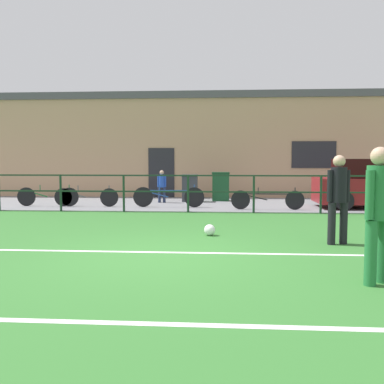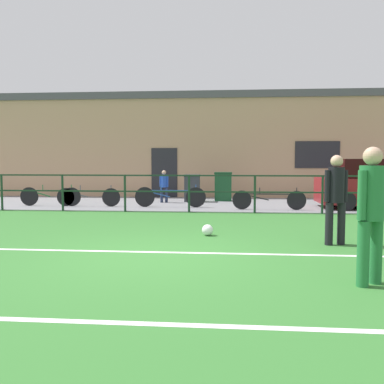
{
  "view_description": "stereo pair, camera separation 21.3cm",
  "coord_description": "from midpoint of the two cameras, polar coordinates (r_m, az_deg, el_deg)",
  "views": [
    {
      "loc": [
        1.03,
        -7.05,
        1.61
      ],
      "look_at": [
        0.23,
        4.41,
        0.74
      ],
      "focal_mm": 40.15,
      "sensor_mm": 36.0,
      "label": 1
    },
    {
      "loc": [
        1.24,
        -7.04,
        1.61
      ],
      "look_at": [
        0.23,
        4.41,
        0.74
      ],
      "focal_mm": 40.15,
      "sensor_mm": 36.0,
      "label": 2
    }
  ],
  "objects": [
    {
      "name": "field_line_touchline",
      "position": [
        7.57,
        -3.74,
        -7.98
      ],
      "size": [
        36.0,
        0.11,
        0.0
      ],
      "primitive_type": "cube",
      "color": "white",
      "rests_on": "ground"
    },
    {
      "name": "bicycle_parked_4",
      "position": [
        15.06,
        -13.23,
        -0.61
      ],
      "size": [
        2.21,
        0.04,
        0.72
      ],
      "color": "black",
      "rests_on": "pavement_strip"
    },
    {
      "name": "parked_car_red",
      "position": [
        15.4,
        24.42,
        0.85
      ],
      "size": [
        4.24,
        1.79,
        1.62
      ],
      "color": "maroon",
      "rests_on": "pavement_strip"
    },
    {
      "name": "pavement_strip",
      "position": [
        15.67,
        0.86,
        -1.55
      ],
      "size": [
        48.0,
        5.0,
        0.02
      ],
      "primitive_type": "cube",
      "color": "slate",
      "rests_on": "ground"
    },
    {
      "name": "player_goalkeeper",
      "position": [
        8.55,
        19.26,
        -0.27
      ],
      "size": [
        0.45,
        0.3,
        1.7
      ],
      "rotation": [
        0.0,
        0.0,
        0.29
      ],
      "color": "black",
      "rests_on": "ground"
    },
    {
      "name": "bicycle_parked_2",
      "position": [
        15.53,
        -17.94,
        -0.53
      ],
      "size": [
        2.15,
        0.04,
        0.74
      ],
      "color": "black",
      "rests_on": "pavement_strip"
    },
    {
      "name": "perimeter_fence",
      "position": [
        13.12,
        0.07,
        0.55
      ],
      "size": [
        36.07,
        0.07,
        1.15
      ],
      "color": "#193823",
      "rests_on": "ground"
    },
    {
      "name": "spectator_child",
      "position": [
        15.94,
        -3.36,
        1.03
      ],
      "size": [
        0.33,
        0.21,
        1.2
      ],
      "rotation": [
        0.0,
        0.0,
        3.25
      ],
      "color": "#232D4C",
      "rests_on": "pavement_strip"
    },
    {
      "name": "trash_bin_0",
      "position": [
        16.67,
        4.53,
        0.76
      ],
      "size": [
        0.68,
        0.58,
        1.11
      ],
      "color": "#194C28",
      "rests_on": "pavement_strip"
    },
    {
      "name": "ground",
      "position": [
        7.32,
        -4.05,
        -8.58
      ],
      "size": [
        60.0,
        44.0,
        0.04
      ],
      "primitive_type": "cube",
      "color": "#33702D"
    },
    {
      "name": "bicycle_parked_3",
      "position": [
        14.42,
        -2.52,
        -0.62
      ],
      "size": [
        2.4,
        0.04,
        0.76
      ],
      "color": "black",
      "rests_on": "pavement_strip"
    },
    {
      "name": "field_line_hash",
      "position": [
        4.51,
        -10.3,
        -16.67
      ],
      "size": [
        36.0,
        0.11,
        0.0
      ],
      "primitive_type": "cube",
      "color": "white",
      "rests_on": "ground"
    },
    {
      "name": "player_striker",
      "position": [
        5.96,
        23.65,
        -1.86
      ],
      "size": [
        0.41,
        0.34,
        1.78
      ],
      "rotation": [
        0.0,
        0.0,
        3.79
      ],
      "color": "#237038",
      "rests_on": "ground"
    },
    {
      "name": "clubhouse_facade",
      "position": [
        19.29,
        1.68,
        6.2
      ],
      "size": [
        28.0,
        2.56,
        4.47
      ],
      "color": "tan",
      "rests_on": "ground"
    },
    {
      "name": "bicycle_parked_1",
      "position": [
        13.9,
        10.6,
        -1.0
      ],
      "size": [
        2.33,
        0.04,
        0.71
      ],
      "color": "black",
      "rests_on": "pavement_strip"
    },
    {
      "name": "soccer_ball_match",
      "position": [
        9.16,
        2.74,
        -5.07
      ],
      "size": [
        0.24,
        0.24,
        0.24
      ],
      "primitive_type": "sphere",
      "color": "white",
      "rests_on": "ground"
    },
    {
      "name": "trash_bin_1",
      "position": [
        16.28,
        0.4,
        0.55
      ],
      "size": [
        0.6,
        0.51,
        1.03
      ],
      "color": "#33383D",
      "rests_on": "pavement_strip"
    }
  ]
}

